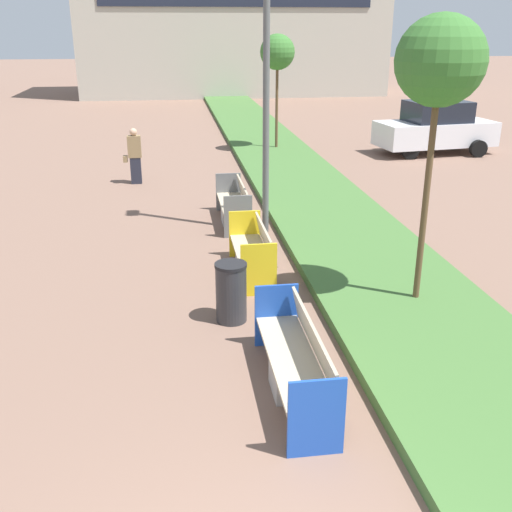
% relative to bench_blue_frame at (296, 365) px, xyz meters
% --- Properties ---
extents(planter_grass_strip, '(2.80, 120.00, 0.18)m').
position_rel_bench_blue_frame_xyz_m(planter_grass_strip, '(2.26, 8.23, -0.29)').
color(planter_grass_strip, '#426B33').
rests_on(planter_grass_strip, ground).
extents(building_backdrop, '(19.82, 7.41, 10.98)m').
position_rel_bench_blue_frame_xyz_m(building_backdrop, '(3.06, 36.41, 5.11)').
color(building_backdrop, '#B2AD9E').
rests_on(building_backdrop, ground).
extents(bench_blue_frame, '(0.65, 2.48, 0.94)m').
position_rel_bench_blue_frame_xyz_m(bench_blue_frame, '(0.00, 0.00, 0.00)').
color(bench_blue_frame, '#ADA8A0').
rests_on(bench_blue_frame, ground).
extents(bench_yellow_frame, '(0.65, 1.97, 0.94)m').
position_rel_bench_blue_frame_xyz_m(bench_yellow_frame, '(-0.01, 3.89, -0.01)').
color(bench_yellow_frame, '#ADA8A0').
rests_on(bench_yellow_frame, ground).
extents(bench_grey_frame, '(0.65, 2.16, 0.94)m').
position_rel_bench_blue_frame_xyz_m(bench_grey_frame, '(-0.00, 7.06, -0.01)').
color(bench_grey_frame, '#ADA8A0').
rests_on(bench_grey_frame, ground).
extents(litter_bin, '(0.50, 0.50, 0.96)m').
position_rel_bench_blue_frame_xyz_m(litter_bin, '(-0.60, 2.07, 0.10)').
color(litter_bin, '#2D2D30').
rests_on(litter_bin, ground).
extents(street_lamp_post, '(0.24, 0.44, 7.10)m').
position_rel_bench_blue_frame_xyz_m(street_lamp_post, '(0.61, 6.30, 3.55)').
color(street_lamp_post, '#56595B').
rests_on(street_lamp_post, ground).
extents(sapling_tree_near, '(1.31, 1.31, 4.52)m').
position_rel_bench_blue_frame_xyz_m(sapling_tree_near, '(2.45, 2.14, 3.46)').
color(sapling_tree_near, brown).
rests_on(sapling_tree_near, ground).
extents(sapling_tree_far, '(1.22, 1.22, 4.11)m').
position_rel_bench_blue_frame_xyz_m(sapling_tree_far, '(2.45, 15.36, 3.09)').
color(sapling_tree_far, brown).
rests_on(sapling_tree_far, ground).
extents(pedestrian_walking, '(0.53, 0.24, 1.61)m').
position_rel_bench_blue_frame_xyz_m(pedestrian_walking, '(-2.46, 11.24, 0.43)').
color(pedestrian_walking, '#232633').
rests_on(pedestrian_walking, ground).
extents(parked_car_distant, '(4.39, 2.27, 1.86)m').
position_rel_bench_blue_frame_xyz_m(parked_car_distant, '(8.08, 14.28, 0.53)').
color(parked_car_distant, silver).
rests_on(parked_car_distant, ground).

